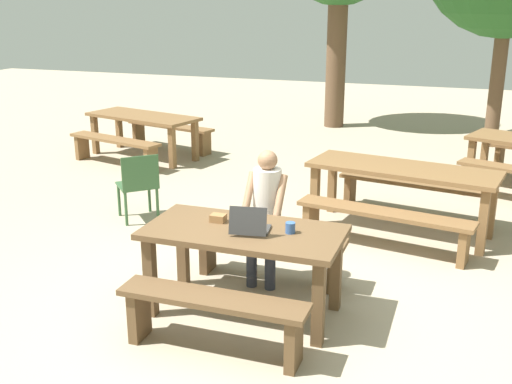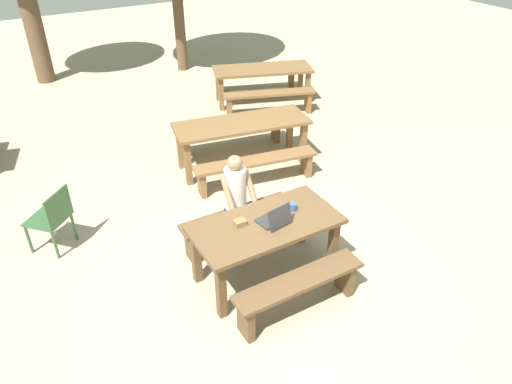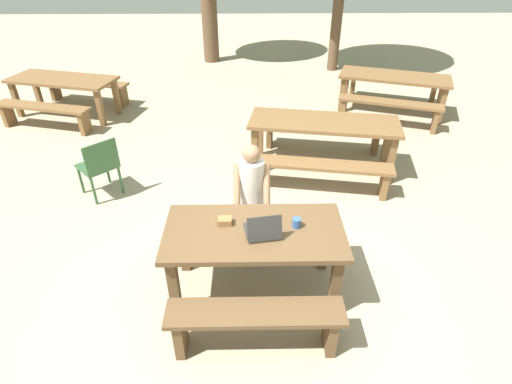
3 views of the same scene
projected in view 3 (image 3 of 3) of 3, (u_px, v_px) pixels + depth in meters
ground_plane at (254, 289)px, 4.08m from camera, size 30.00×30.00×0.00m
picnic_table_front at (254, 241)px, 3.73m from camera, size 1.64×0.82×0.76m
bench_near at (255, 321)px, 3.34m from camera, size 1.46×0.30×0.47m
bench_far at (254, 221)px, 4.45m from camera, size 1.46×0.30×0.47m
laptop at (263, 229)px, 3.59m from camera, size 0.34×0.34×0.24m
small_pouch at (225, 221)px, 3.73m from camera, size 0.13×0.10×0.06m
coffee_mug at (297, 223)px, 3.68m from camera, size 0.08×0.08×0.09m
person_seated at (252, 194)px, 4.20m from camera, size 0.37×0.39×1.27m
plastic_chair at (100, 166)px, 5.25m from camera, size 0.62×0.62×0.83m
picnic_table_mid at (63, 84)px, 7.46m from camera, size 2.07×1.23×0.72m
bench_mid_south at (43, 111)px, 7.08m from camera, size 1.77×0.73×0.44m
bench_mid_north at (87, 87)px, 8.16m from camera, size 1.77×0.73×0.44m
picnic_table_rear at (394, 81)px, 7.57m from camera, size 2.12×1.37×0.72m
bench_rear_south at (389, 108)px, 7.18m from camera, size 1.78×0.87×0.47m
bench_rear_north at (393, 84)px, 8.25m from camera, size 1.78×0.87×0.47m
picnic_table_distant at (324, 128)px, 5.74m from camera, size 2.19×1.07×0.77m
bench_distant_south at (321, 170)px, 5.40m from camera, size 1.91×0.61×0.43m
bench_distant_north at (322, 130)px, 6.44m from camera, size 1.91×0.61×0.43m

